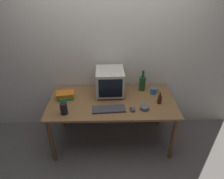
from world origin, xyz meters
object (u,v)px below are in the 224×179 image
(bottle_tall, at_px, (142,83))
(cd_spindle, at_px, (144,108))
(crt_monitor, at_px, (110,82))
(computer_mouse, at_px, (133,109))
(metal_canister, at_px, (64,108))
(book_stack, at_px, (66,95))
(mug, at_px, (153,91))
(keyboard, at_px, (109,109))
(bottle_short, at_px, (160,99))

(bottle_tall, height_order, cd_spindle, bottle_tall)
(crt_monitor, relative_size, computer_mouse, 3.97)
(cd_spindle, bearing_deg, metal_canister, -176.48)
(computer_mouse, xyz_separation_m, bottle_tall, (0.19, 0.50, 0.10))
(computer_mouse, distance_m, cd_spindle, 0.16)
(computer_mouse, bearing_deg, cd_spindle, -12.62)
(book_stack, height_order, mug, book_stack)
(crt_monitor, distance_m, computer_mouse, 0.52)
(bottle_tall, bearing_deg, mug, -36.68)
(keyboard, bearing_deg, book_stack, 150.87)
(bottle_tall, distance_m, book_stack, 1.11)
(keyboard, relative_size, mug, 3.50)
(crt_monitor, bearing_deg, metal_canister, -142.35)
(bottle_short, distance_m, mug, 0.24)
(book_stack, distance_m, metal_canister, 0.34)
(book_stack, bearing_deg, mug, 3.97)
(crt_monitor, relative_size, metal_canister, 2.65)
(bottle_short, bearing_deg, bottle_tall, 117.42)
(bottle_short, xyz_separation_m, mug, (-0.03, 0.24, -0.02))
(bottle_tall, bearing_deg, bottle_short, -62.58)
(crt_monitor, distance_m, keyboard, 0.43)
(bottle_short, relative_size, mug, 1.42)
(bottle_tall, xyz_separation_m, metal_canister, (-1.05, -0.53, -0.04))
(computer_mouse, xyz_separation_m, book_stack, (-0.89, 0.30, 0.03))
(computer_mouse, xyz_separation_m, bottle_short, (0.37, 0.15, 0.04))
(computer_mouse, height_order, mug, mug)
(bottle_tall, distance_m, metal_canister, 1.18)
(crt_monitor, height_order, book_stack, crt_monitor)
(crt_monitor, relative_size, bottle_short, 2.33)
(book_stack, relative_size, cd_spindle, 2.11)
(crt_monitor, distance_m, metal_canister, 0.73)
(crt_monitor, xyz_separation_m, cd_spindle, (0.43, -0.38, -0.17))
(computer_mouse, height_order, metal_canister, metal_canister)
(bottle_short, height_order, cd_spindle, bottle_short)
(mug, bearing_deg, bottle_tall, 143.32)
(keyboard, distance_m, book_stack, 0.66)
(keyboard, distance_m, cd_spindle, 0.46)
(bottle_tall, bearing_deg, metal_canister, -152.97)
(metal_canister, bearing_deg, mug, 19.55)
(crt_monitor, height_order, mug, crt_monitor)
(keyboard, relative_size, bottle_short, 2.47)
(keyboard, xyz_separation_m, metal_canister, (-0.55, -0.06, 0.06))
(mug, bearing_deg, computer_mouse, -131.59)
(keyboard, height_order, metal_canister, metal_canister)
(mug, distance_m, metal_canister, 1.27)
(bottle_tall, relative_size, book_stack, 1.24)
(book_stack, distance_m, cd_spindle, 1.09)
(keyboard, bearing_deg, cd_spindle, -2.85)
(keyboard, bearing_deg, mug, 26.16)
(computer_mouse, height_order, book_stack, book_stack)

